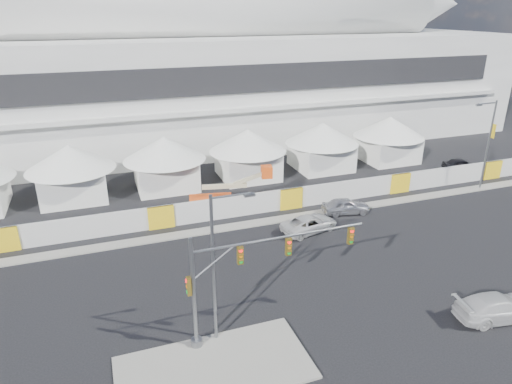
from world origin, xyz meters
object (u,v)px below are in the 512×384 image
object	(u,v)px
lot_car_b	(461,165)
boom_lift	(218,197)
pickup_curb	(309,223)
traffic_mast	(235,279)
sedan_silver	(346,206)
streetlight_median	(217,259)
streetlight_curb	(488,139)
pickup_near	(498,307)

from	to	relation	value
lot_car_b	boom_lift	xyz separation A→B (m)	(-29.17, -0.80, 0.35)
pickup_curb	lot_car_b	xyz separation A→B (m)	(23.27, 8.04, 0.01)
traffic_mast	sedan_silver	bearing A→B (deg)	41.65
streetlight_median	boom_lift	world-z (taller)	streetlight_median
lot_car_b	streetlight_curb	bearing A→B (deg)	173.71
sedan_silver	streetlight_curb	size ratio (longest dim) A/B	0.47
streetlight_median	lot_car_b	bearing A→B (deg)	28.63
sedan_silver	lot_car_b	size ratio (longest dim) A/B	1.04
pickup_curb	boom_lift	size ratio (longest dim) A/B	0.63
pickup_curb	lot_car_b	world-z (taller)	lot_car_b
sedan_silver	streetlight_median	xyz separation A→B (m)	(-15.35, -12.58, 4.43)
lot_car_b	sedan_silver	bearing A→B (deg)	126.92
lot_car_b	boom_lift	world-z (taller)	boom_lift
traffic_mast	streetlight_curb	world-z (taller)	streetlight_curb
pickup_near	streetlight_median	bearing A→B (deg)	84.92
pickup_near	traffic_mast	world-z (taller)	traffic_mast
boom_lift	streetlight_median	bearing A→B (deg)	-93.65
streetlight_median	boom_lift	xyz separation A→B (m)	(4.77, 17.73, -4.11)
sedan_silver	pickup_near	xyz separation A→B (m)	(0.93, -16.42, 0.04)
pickup_curb	streetlight_curb	bearing A→B (deg)	-96.01
lot_car_b	streetlight_curb	world-z (taller)	streetlight_curb
traffic_mast	boom_lift	xyz separation A→B (m)	(3.88, 18.01, -2.89)
pickup_near	streetlight_median	world-z (taller)	streetlight_median
boom_lift	pickup_curb	bearing A→B (deg)	-39.44
pickup_curb	traffic_mast	xyz separation A→B (m)	(-9.77, -10.77, 3.25)
pickup_curb	pickup_near	size ratio (longest dim) A/B	0.94
streetlight_curb	boom_lift	distance (m)	27.38
traffic_mast	streetlight_curb	xyz separation A→B (m)	(30.55, 13.58, 1.37)
pickup_near	lot_car_b	world-z (taller)	pickup_near
traffic_mast	streetlight_median	size ratio (longest dim) A/B	1.17
boom_lift	pickup_near	bearing A→B (deg)	-50.53
sedan_silver	streetlight_median	distance (m)	20.33
pickup_curb	traffic_mast	world-z (taller)	traffic_mast
sedan_silver	lot_car_b	bearing A→B (deg)	-61.42
pickup_curb	streetlight_curb	distance (m)	21.47
sedan_silver	streetlight_curb	world-z (taller)	streetlight_curb
sedan_silver	boom_lift	world-z (taller)	boom_lift
lot_car_b	traffic_mast	world-z (taller)	traffic_mast
pickup_near	boom_lift	world-z (taller)	boom_lift
sedan_silver	streetlight_median	bearing A→B (deg)	140.17
pickup_near	streetlight_curb	xyz separation A→B (m)	(15.17, 17.14, 4.54)
lot_car_b	pickup_curb	bearing A→B (deg)	128.22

